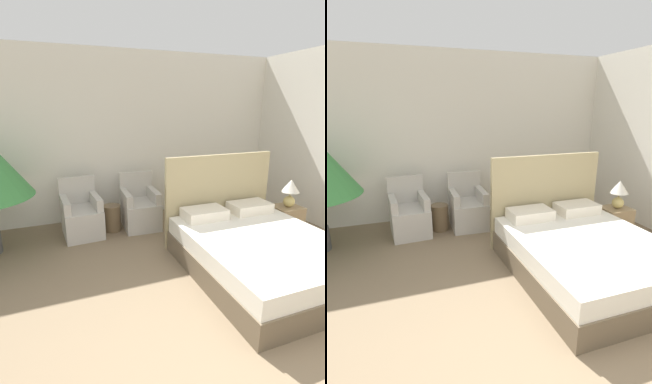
% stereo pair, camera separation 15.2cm
% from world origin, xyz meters
% --- Properties ---
extents(wall_back, '(10.00, 0.06, 2.90)m').
position_xyz_m(wall_back, '(0.00, 3.97, 1.45)').
color(wall_back, silver).
rests_on(wall_back, ground_plane).
extents(bed, '(1.69, 2.08, 1.32)m').
position_xyz_m(bed, '(1.04, 1.41, 0.29)').
color(bed, brown).
rests_on(bed, ground_plane).
extents(armchair_near_window_left, '(0.61, 0.71, 0.89)m').
position_xyz_m(armchair_near_window_left, '(-0.85, 3.29, 0.29)').
color(armchair_near_window_left, '#B7B2A8').
rests_on(armchair_near_window_left, ground_plane).
extents(armchair_near_window_right, '(0.61, 0.71, 0.89)m').
position_xyz_m(armchair_near_window_right, '(0.11, 3.29, 0.29)').
color(armchair_near_window_right, '#B7B2A8').
rests_on(armchair_near_window_right, ground_plane).
extents(nightstand, '(0.42, 0.37, 0.47)m').
position_xyz_m(nightstand, '(2.17, 2.14, 0.23)').
color(nightstand, '#937A56').
rests_on(nightstand, ground_plane).
extents(table_lamp, '(0.27, 0.27, 0.43)m').
position_xyz_m(table_lamp, '(2.18, 2.12, 0.74)').
color(table_lamp, tan).
rests_on(table_lamp, nightstand).
extents(side_table, '(0.28, 0.28, 0.43)m').
position_xyz_m(side_table, '(-0.37, 3.29, 0.22)').
color(side_table, brown).
rests_on(side_table, ground_plane).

